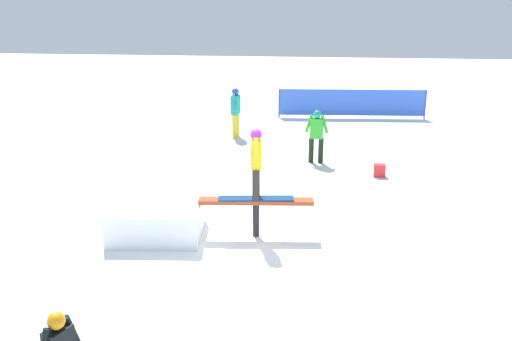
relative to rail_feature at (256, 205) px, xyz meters
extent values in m
plane|color=white|center=(0.00, 0.00, -0.66)|extent=(60.00, 60.00, 0.00)
cylinder|color=black|center=(0.00, 0.00, -0.31)|extent=(0.14, 0.14, 0.71)
cube|color=#A53F1E|center=(0.00, 0.00, 0.08)|extent=(2.30, 0.45, 0.08)
cube|color=white|center=(-2.00, -0.15, -0.33)|extent=(1.91, 1.63, 0.66)
cube|color=navy|center=(0.00, 0.00, 0.14)|extent=(1.51, 0.44, 0.03)
cylinder|color=#302927|center=(0.01, -0.14, 0.47)|extent=(0.15, 0.15, 0.63)
cylinder|color=#302927|center=(-0.01, 0.14, 0.47)|extent=(0.15, 0.15, 0.63)
cube|color=yellow|center=(0.00, 0.00, 1.06)|extent=(0.25, 0.37, 0.55)
cylinder|color=yellow|center=(0.02, -0.22, 1.18)|extent=(0.12, 0.30, 0.50)
cylinder|color=yellow|center=(-0.02, 0.22, 1.18)|extent=(0.12, 0.30, 0.50)
sphere|color=purple|center=(0.00, 0.00, 1.45)|extent=(0.23, 0.23, 0.23)
cylinder|color=black|center=(-1.63, -5.06, 0.36)|extent=(0.16, 0.23, 0.47)
sphere|color=orange|center=(-1.71, -5.24, 0.61)|extent=(0.21, 0.21, 0.21)
cylinder|color=black|center=(1.06, 5.15, -0.31)|extent=(0.15, 0.15, 0.71)
cylinder|color=black|center=(1.33, 5.12, -0.31)|extent=(0.15, 0.15, 0.71)
cube|color=green|center=(1.20, 5.13, 0.34)|extent=(0.37, 0.25, 0.57)
cylinder|color=green|center=(0.98, 5.16, 0.47)|extent=(0.24, 0.11, 0.51)
cylinder|color=green|center=(1.42, 5.11, 0.47)|extent=(0.24, 0.11, 0.51)
sphere|color=teal|center=(1.20, 5.13, 0.74)|extent=(0.22, 0.22, 0.22)
cylinder|color=gold|center=(-1.47, 7.57, -0.27)|extent=(0.16, 0.16, 0.79)
cylinder|color=gold|center=(-1.42, 7.86, -0.27)|extent=(0.16, 0.16, 0.79)
cube|color=teal|center=(-1.45, 7.71, 0.44)|extent=(0.29, 0.41, 0.62)
cylinder|color=teal|center=(-1.49, 7.48, 0.57)|extent=(0.13, 0.23, 0.55)
cylinder|color=teal|center=(-1.41, 7.95, 0.57)|extent=(0.13, 0.23, 0.55)
sphere|color=blue|center=(-1.45, 7.71, 0.86)|extent=(0.24, 0.24, 0.24)
cube|color=red|center=(2.87, 4.04, -0.49)|extent=(0.31, 0.24, 0.34)
cylinder|color=blue|center=(5.27, 11.10, -0.11)|extent=(0.06, 0.06, 1.10)
cylinder|color=blue|center=(-0.20, 10.78, -0.11)|extent=(0.06, 0.06, 1.10)
cube|color=blue|center=(2.54, 10.94, -0.06)|extent=(5.47, 0.33, 0.99)
camera|label=1|loc=(1.05, -10.50, 4.17)|focal=40.00mm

